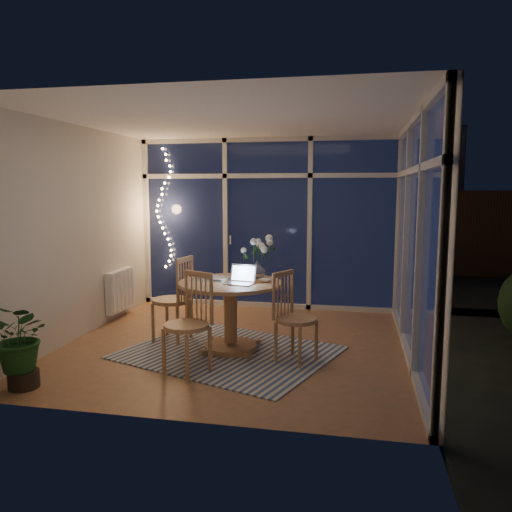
# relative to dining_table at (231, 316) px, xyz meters

# --- Properties ---
(floor) EXTENTS (4.00, 4.00, 0.00)m
(floor) POSITION_rel_dining_table_xyz_m (0.03, 0.21, -0.40)
(floor) COLOR olive
(floor) RESTS_ON ground
(ceiling) EXTENTS (4.00, 4.00, 0.00)m
(ceiling) POSITION_rel_dining_table_xyz_m (0.03, 0.21, 2.20)
(ceiling) COLOR white
(ceiling) RESTS_ON wall_back
(wall_back) EXTENTS (4.00, 0.04, 2.60)m
(wall_back) POSITION_rel_dining_table_xyz_m (0.03, 2.21, 0.90)
(wall_back) COLOR silver
(wall_back) RESTS_ON floor
(wall_front) EXTENTS (4.00, 0.04, 2.60)m
(wall_front) POSITION_rel_dining_table_xyz_m (0.03, -1.79, 0.90)
(wall_front) COLOR silver
(wall_front) RESTS_ON floor
(wall_left) EXTENTS (0.04, 4.00, 2.60)m
(wall_left) POSITION_rel_dining_table_xyz_m (-1.97, 0.21, 0.90)
(wall_left) COLOR silver
(wall_left) RESTS_ON floor
(wall_right) EXTENTS (0.04, 4.00, 2.60)m
(wall_right) POSITION_rel_dining_table_xyz_m (2.03, 0.21, 0.90)
(wall_right) COLOR silver
(wall_right) RESTS_ON floor
(window_wall_back) EXTENTS (4.00, 0.10, 2.60)m
(window_wall_back) POSITION_rel_dining_table_xyz_m (0.03, 2.17, 0.90)
(window_wall_back) COLOR silver
(window_wall_back) RESTS_ON floor
(window_wall_right) EXTENTS (0.10, 4.00, 2.60)m
(window_wall_right) POSITION_rel_dining_table_xyz_m (1.99, 0.21, 0.90)
(window_wall_right) COLOR silver
(window_wall_right) RESTS_ON floor
(radiator) EXTENTS (0.10, 0.70, 0.58)m
(radiator) POSITION_rel_dining_table_xyz_m (-1.91, 1.11, 0.00)
(radiator) COLOR white
(radiator) RESTS_ON wall_left
(fairy_lights) EXTENTS (0.24, 0.10, 1.85)m
(fairy_lights) POSITION_rel_dining_table_xyz_m (-1.62, 2.09, 1.13)
(fairy_lights) COLOR #FFB866
(fairy_lights) RESTS_ON window_wall_back
(garden_patio) EXTENTS (12.00, 6.00, 0.10)m
(garden_patio) POSITION_rel_dining_table_xyz_m (0.53, 5.21, -0.46)
(garden_patio) COLOR black
(garden_patio) RESTS_ON ground
(garden_fence) EXTENTS (11.00, 0.08, 1.80)m
(garden_fence) POSITION_rel_dining_table_xyz_m (0.03, 5.71, 0.50)
(garden_fence) COLOR #3B2615
(garden_fence) RESTS_ON ground
(neighbour_roof) EXTENTS (7.00, 3.00, 2.20)m
(neighbour_roof) POSITION_rel_dining_table_xyz_m (0.33, 8.71, 1.80)
(neighbour_roof) COLOR #373942
(neighbour_roof) RESTS_ON ground
(garden_shrubs) EXTENTS (0.90, 0.90, 0.90)m
(garden_shrubs) POSITION_rel_dining_table_xyz_m (-0.77, 3.61, 0.05)
(garden_shrubs) COLOR black
(garden_shrubs) RESTS_ON ground
(rug) EXTENTS (2.65, 2.39, 0.01)m
(rug) POSITION_rel_dining_table_xyz_m (0.00, -0.10, -0.39)
(rug) COLOR beige
(rug) RESTS_ON floor
(dining_table) EXTENTS (1.50, 1.50, 0.80)m
(dining_table) POSITION_rel_dining_table_xyz_m (0.00, 0.00, 0.00)
(dining_table) COLOR #A5734A
(dining_table) RESTS_ON floor
(chair_left) EXTENTS (0.55, 0.55, 1.05)m
(chair_left) POSITION_rel_dining_table_xyz_m (-0.79, 0.22, 0.13)
(chair_left) COLOR #A5734A
(chair_left) RESTS_ON floor
(chair_right) EXTENTS (0.61, 0.61, 0.98)m
(chair_right) POSITION_rel_dining_table_xyz_m (0.78, -0.24, 0.09)
(chair_right) COLOR #A5734A
(chair_right) RESTS_ON floor
(chair_front) EXTENTS (0.63, 0.63, 1.02)m
(chair_front) POSITION_rel_dining_table_xyz_m (-0.25, -0.77, 0.11)
(chair_front) COLOR #A5734A
(chair_front) RESTS_ON floor
(laptop) EXTENTS (0.35, 0.32, 0.22)m
(laptop) POSITION_rel_dining_table_xyz_m (0.13, -0.12, 0.51)
(laptop) COLOR silver
(laptop) RESTS_ON dining_table
(flower_vase) EXTENTS (0.26, 0.26, 0.21)m
(flower_vase) POSITION_rel_dining_table_xyz_m (0.26, 0.27, 0.50)
(flower_vase) COLOR white
(flower_vase) RESTS_ON dining_table
(bowl) EXTENTS (0.19, 0.19, 0.04)m
(bowl) POSITION_rel_dining_table_xyz_m (0.38, 0.06, 0.42)
(bowl) COLOR white
(bowl) RESTS_ON dining_table
(newspapers) EXTENTS (0.38, 0.31, 0.02)m
(newspapers) POSITION_rel_dining_table_xyz_m (-0.21, 0.11, 0.41)
(newspapers) COLOR silver
(newspapers) RESTS_ON dining_table
(phone) EXTENTS (0.12, 0.12, 0.01)m
(phone) POSITION_rel_dining_table_xyz_m (0.03, -0.18, 0.40)
(phone) COLOR black
(phone) RESTS_ON dining_table
(potted_plant) EXTENTS (0.57, 0.50, 0.76)m
(potted_plant) POSITION_rel_dining_table_xyz_m (-1.62, -1.43, -0.02)
(potted_plant) COLOR #1A491C
(potted_plant) RESTS_ON floor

